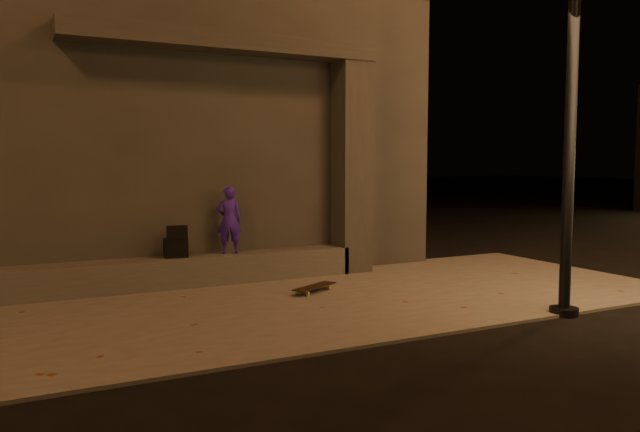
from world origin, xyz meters
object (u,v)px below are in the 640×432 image
backpack (176,246)px  skateboard (315,287)px  column (351,168)px  skateboarder (229,220)px

backpack → skateboard: backpack is taller
skateboard → column: bearing=16.1°
skateboarder → column: bearing=-166.0°
backpack → skateboard: (1.70, -1.34, -0.55)m
skateboarder → skateboard: (0.84, -1.34, -0.91)m
skateboarder → skateboard: bearing=136.3°
column → skateboard: size_ratio=4.33×
backpack → skateboarder: bearing=6.5°
column → skateboard: 2.58m
column → backpack: column is taller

